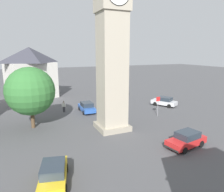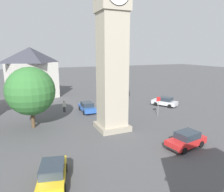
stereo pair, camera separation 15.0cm
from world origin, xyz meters
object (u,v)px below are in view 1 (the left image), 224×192
at_px(car_silver_kerb, 54,173).
at_px(building_shop_left, 31,73).
at_px(car_blue_kerb, 186,139).
at_px(road_sign, 158,103).
at_px(car_red_corner, 87,107).
at_px(car_white_side, 164,101).
at_px(pedestrian, 64,106).
at_px(tree, 30,91).
at_px(clock_tower, 112,6).

xyz_separation_m(car_silver_kerb, building_shop_left, (-0.10, -29.52, 4.24)).
height_order(car_blue_kerb, road_sign, road_sign).
relative_size(car_red_corner, building_shop_left, 0.40).
distance_m(car_white_side, road_sign, 6.29).
distance_m(car_red_corner, building_shop_left, 15.99).
bearing_deg(car_blue_kerb, car_silver_kerb, 3.08).
xyz_separation_m(pedestrian, tree, (4.64, 5.10, 3.44)).
distance_m(clock_tower, car_silver_kerb, 16.99).
relative_size(car_white_side, building_shop_left, 0.43).
height_order(car_silver_kerb, road_sign, road_sign).
distance_m(building_shop_left, road_sign, 25.36).
bearing_deg(pedestrian, car_blue_kerb, 117.24).
height_order(car_red_corner, tree, tree).
distance_m(clock_tower, tree, 13.17).
relative_size(car_blue_kerb, building_shop_left, 0.42).
xyz_separation_m(car_blue_kerb, car_silver_kerb, (12.41, 0.67, 0.00)).
bearing_deg(building_shop_left, car_blue_kerb, 113.12).
relative_size(pedestrian, road_sign, 0.60).
bearing_deg(building_shop_left, car_red_corner, 117.03).
bearing_deg(building_shop_left, road_sign, 128.14).
height_order(car_red_corner, pedestrian, pedestrian).
bearing_deg(building_shop_left, car_silver_kerb, 89.81).
height_order(building_shop_left, road_sign, building_shop_left).
bearing_deg(car_silver_kerb, clock_tower, -134.71).
xyz_separation_m(car_silver_kerb, tree, (0.70, -12.04, 3.69)).
bearing_deg(road_sign, clock_tower, 13.05).
relative_size(building_shop_left, road_sign, 3.70).
relative_size(car_red_corner, road_sign, 1.48).
bearing_deg(car_silver_kerb, car_white_side, -145.09).
distance_m(car_silver_kerb, building_shop_left, 29.82).
height_order(clock_tower, car_silver_kerb, clock_tower).
xyz_separation_m(car_blue_kerb, tree, (13.11, -11.37, 3.69)).
bearing_deg(road_sign, building_shop_left, -51.86).
height_order(clock_tower, car_red_corner, clock_tower).
bearing_deg(clock_tower, car_red_corner, -84.67).
distance_m(car_blue_kerb, tree, 17.74).
bearing_deg(car_white_side, car_silver_kerb, 34.91).
bearing_deg(pedestrian, road_sign, 147.66).
height_order(car_red_corner, building_shop_left, building_shop_left).
height_order(car_blue_kerb, tree, tree).
relative_size(car_white_side, tree, 0.61).
height_order(car_blue_kerb, building_shop_left, building_shop_left).
distance_m(car_white_side, tree, 21.21).
xyz_separation_m(car_blue_kerb, car_white_side, (-7.68, -13.35, 0.00)).
relative_size(car_red_corner, tree, 0.57).
relative_size(car_silver_kerb, car_red_corner, 1.06).
distance_m(clock_tower, building_shop_left, 24.50).
relative_size(clock_tower, car_silver_kerb, 5.26).
height_order(car_red_corner, road_sign, road_sign).
bearing_deg(car_blue_kerb, pedestrian, -62.76).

